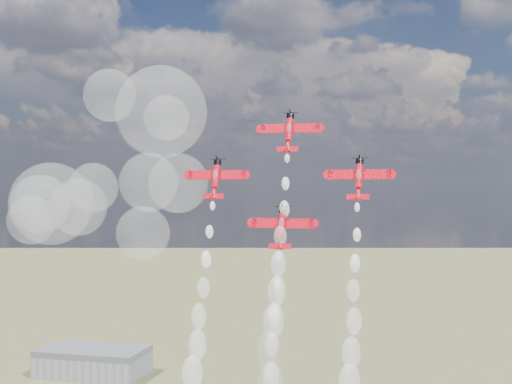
{
  "coord_description": "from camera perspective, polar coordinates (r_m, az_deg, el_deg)",
  "views": [
    {
      "loc": [
        39.26,
        -130.79,
        92.63
      ],
      "look_at": [
        4.63,
        6.2,
        90.66
      ],
      "focal_mm": 50.0,
      "sensor_mm": 36.0,
      "label": 1
    }
  ],
  "objects": [
    {
      "name": "smoke_trail_lead",
      "position": [
        131.91,
        1.24,
        -13.01
      ],
      "size": [
        5.18,
        20.15,
        48.94
      ],
      "color": "white",
      "rests_on": "plane_lead"
    },
    {
      "name": "plane_lead",
      "position": [
        143.72,
        2.67,
        4.87
      ],
      "size": [
        12.03,
        5.38,
        8.24
      ],
      "rotation": [
        1.21,
        0.0,
        0.0
      ],
      "color": "red",
      "rests_on": "ground"
    },
    {
      "name": "plane_slot",
      "position": [
        136.64,
        2.07,
        -2.8
      ],
      "size": [
        12.03,
        5.38,
        8.24
      ],
      "rotation": [
        1.21,
        0.0,
        0.0
      ],
      "color": "red",
      "rests_on": "ground"
    },
    {
      "name": "drifted_smoke_cloud",
      "position": [
        169.33,
        -11.32,
        1.79
      ],
      "size": [
        47.68,
        33.82,
        45.47
      ],
      "color": "white",
      "rests_on": "ground"
    },
    {
      "name": "plane_right",
      "position": [
        137.65,
        8.23,
        1.13
      ],
      "size": [
        12.03,
        5.38,
        8.24
      ],
      "rotation": [
        1.21,
        0.0,
        0.0
      ],
      "color": "red",
      "rests_on": "ground"
    },
    {
      "name": "hangar",
      "position": [
        359.68,
        -12.9,
        -13.08
      ],
      "size": [
        50.0,
        28.0,
        13.0
      ],
      "color": "gray",
      "rests_on": "ground"
    },
    {
      "name": "plane_left",
      "position": [
        143.5,
        -3.24,
        1.12
      ],
      "size": [
        12.03,
        5.38,
        8.24
      ],
      "rotation": [
        1.21,
        0.0,
        0.0
      ],
      "color": "red",
      "rests_on": "ground"
    }
  ]
}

